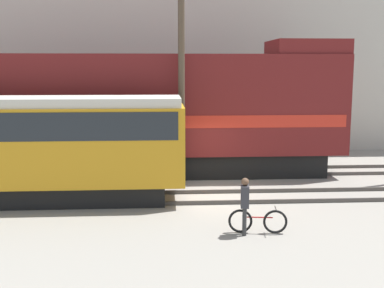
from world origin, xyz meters
TOP-DOWN VIEW (x-y plane):
  - ground_plane at (0.00, 0.00)m, footprint 120.00×120.00m
  - track_near at (0.00, -0.60)m, footprint 60.00×1.50m
  - track_far at (0.00, 3.49)m, footprint 60.00×1.50m
  - building_backdrop at (0.00, 11.98)m, footprint 40.01×6.00m
  - freight_locomotive at (-3.73, 3.49)m, footprint 19.93×3.04m
  - streetcar at (-6.34, -0.60)m, footprint 11.08×2.54m
  - bicycle at (1.10, -4.20)m, footprint 1.63×0.44m
  - person at (0.71, -4.29)m, footprint 0.27×0.39m
  - utility_pole_center at (-0.78, 1.44)m, footprint 0.25×0.25m

SIDE VIEW (x-z plane):
  - ground_plane at x=0.00m, z-range 0.00..0.00m
  - track_near at x=0.00m, z-range 0.00..0.14m
  - track_far at x=0.00m, z-range 0.00..0.14m
  - bicycle at x=1.10m, z-range -0.03..0.71m
  - person at x=0.71m, z-range 0.16..1.77m
  - streetcar at x=-6.34m, z-range 0.26..3.85m
  - freight_locomotive at x=-3.73m, z-range -0.18..5.51m
  - utility_pole_center at x=-0.78m, z-range 0.00..8.89m
  - building_backdrop at x=0.00m, z-range 0.00..13.31m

